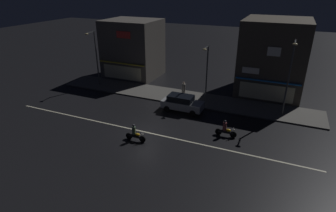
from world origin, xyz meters
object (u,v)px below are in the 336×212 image
object	(u,v)px
motorcycle_lead	(135,134)
parked_car_near_kerb	(182,103)
streetlamp_east	(289,73)
streetlamp_mid	(206,68)
motorcycle_following	(225,130)
streetlamp_west	(95,54)
traffic_cone	(192,109)
pedestrian_on_sidewalk	(184,90)

from	to	relation	value
motorcycle_lead	parked_car_near_kerb	bearing A→B (deg)	-102.88
streetlamp_east	motorcycle_lead	bearing A→B (deg)	-138.25
streetlamp_east	parked_car_near_kerb	world-z (taller)	streetlamp_east
streetlamp_mid	parked_car_near_kerb	xyz separation A→B (m)	(-1.38, -3.75, -2.94)
streetlamp_mid	motorcycle_following	distance (m)	8.88
streetlamp_west	streetlamp_east	world-z (taller)	streetlamp_east
streetlamp_west	motorcycle_lead	size ratio (longest dim) A/B	3.63
streetlamp_west	streetlamp_east	bearing A→B (deg)	-0.23
parked_car_near_kerb	traffic_cone	xyz separation A→B (m)	(1.08, 0.28, -0.59)
streetlamp_west	parked_car_near_kerb	world-z (taller)	streetlamp_west
streetlamp_mid	streetlamp_east	xyz separation A→B (m)	(8.37, -1.05, 0.74)
pedestrian_on_sidewalk	parked_car_near_kerb	size ratio (longest dim) A/B	0.44
motorcycle_lead	streetlamp_east	bearing A→B (deg)	-139.79
streetlamp_mid	motorcycle_lead	distance (m)	11.86
streetlamp_mid	pedestrian_on_sidewalk	xyz separation A→B (m)	(-2.40, -0.57, -2.80)
streetlamp_mid	traffic_cone	distance (m)	4.96
streetlamp_west	motorcycle_lead	bearing A→B (deg)	-41.88
streetlamp_west	streetlamp_mid	distance (m)	14.16
streetlamp_mid	streetlamp_east	distance (m)	8.47
pedestrian_on_sidewalk	motorcycle_following	bearing A→B (deg)	29.65
pedestrian_on_sidewalk	traffic_cone	distance (m)	3.65
motorcycle_lead	streetlamp_west	bearing A→B (deg)	-43.42
streetlamp_west	pedestrian_on_sidewalk	size ratio (longest dim) A/B	3.66
parked_car_near_kerb	streetlamp_mid	bearing A→B (deg)	69.78
parked_car_near_kerb	streetlamp_west	bearing A→B (deg)	167.64
motorcycle_following	parked_car_near_kerb	bearing A→B (deg)	141.64
streetlamp_mid	traffic_cone	bearing A→B (deg)	-95.05
streetlamp_east	pedestrian_on_sidewalk	distance (m)	11.36
streetlamp_mid	traffic_cone	world-z (taller)	streetlamp_mid
streetlamp_east	pedestrian_on_sidewalk	size ratio (longest dim) A/B	3.99
streetlamp_east	motorcycle_following	bearing A→B (deg)	-125.09
streetlamp_west	streetlamp_mid	size ratio (longest dim) A/B	1.13
streetlamp_west	motorcycle_following	world-z (taller)	streetlamp_west
motorcycle_following	pedestrian_on_sidewalk	bearing A→B (deg)	128.51
streetlamp_west	motorcycle_lead	world-z (taller)	streetlamp_west
streetlamp_west	motorcycle_following	size ratio (longest dim) A/B	3.63
streetlamp_west	streetlamp_mid	bearing A→B (deg)	3.88
streetlamp_east	parked_car_near_kerb	xyz separation A→B (m)	(-9.76, -2.70, -3.68)
pedestrian_on_sidewalk	traffic_cone	bearing A→B (deg)	21.77
parked_car_near_kerb	motorcycle_lead	distance (m)	7.46
parked_car_near_kerb	traffic_cone	bearing A→B (deg)	14.74
streetlamp_west	motorcycle_lead	distance (m)	15.56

